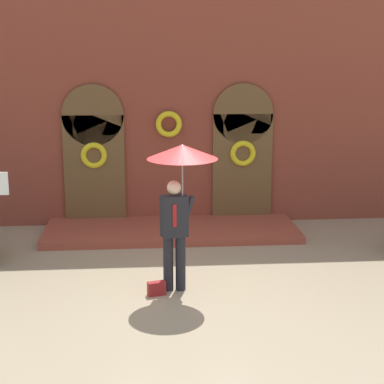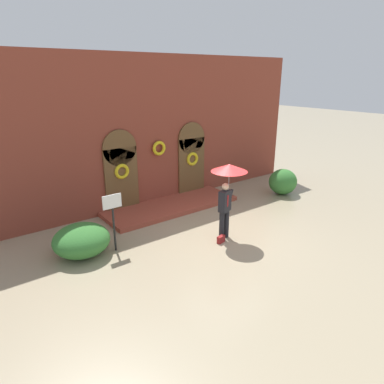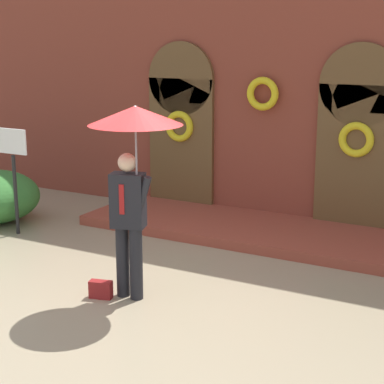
% 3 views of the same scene
% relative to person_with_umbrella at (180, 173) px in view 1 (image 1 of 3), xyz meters
% --- Properties ---
extents(ground_plane, '(80.00, 80.00, 0.00)m').
position_rel_person_with_umbrella_xyz_m(ground_plane, '(-0.00, 0.03, -1.91)').
color(ground_plane, tan).
extents(building_facade, '(14.00, 2.30, 5.60)m').
position_rel_person_with_umbrella_xyz_m(building_facade, '(-0.00, 4.18, 0.76)').
color(building_facade, brown).
rests_on(building_facade, ground).
extents(person_with_umbrella, '(1.10, 1.10, 2.36)m').
position_rel_person_with_umbrella_xyz_m(person_with_umbrella, '(0.00, 0.00, 0.00)').
color(person_with_umbrella, black).
rests_on(person_with_umbrella, ground).
extents(handbag, '(0.30, 0.19, 0.22)m').
position_rel_person_with_umbrella_xyz_m(handbag, '(-0.40, -0.20, -1.80)').
color(handbag, maroon).
rests_on(handbag, ground).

